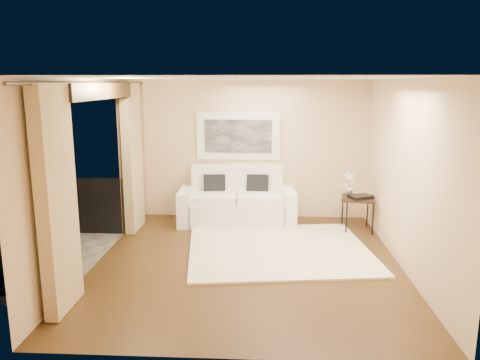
# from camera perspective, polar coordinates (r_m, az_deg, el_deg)

# --- Properties ---
(floor) EXTENTS (5.00, 5.00, 0.00)m
(floor) POSITION_cam_1_polar(r_m,az_deg,el_deg) (7.10, 0.86, -10.02)
(floor) COLOR #4D3316
(floor) RESTS_ON ground
(room_shell) EXTENTS (5.00, 6.40, 5.00)m
(room_shell) POSITION_cam_1_polar(r_m,az_deg,el_deg) (7.00, -17.07, 10.32)
(room_shell) COLOR white
(room_shell) RESTS_ON ground
(balcony) EXTENTS (1.81, 2.60, 1.17)m
(balcony) POSITION_cam_1_polar(r_m,az_deg,el_deg) (7.88, -24.15, -7.49)
(balcony) COLOR #605B56
(balcony) RESTS_ON ground
(curtains) EXTENTS (0.16, 4.80, 2.64)m
(curtains) POSITION_cam_1_polar(r_m,az_deg,el_deg) (7.12, -16.34, 0.77)
(curtains) COLOR tan
(curtains) RESTS_ON ground
(artwork) EXTENTS (1.62, 0.07, 0.92)m
(artwork) POSITION_cam_1_polar(r_m,az_deg,el_deg) (9.12, -0.21, 5.38)
(artwork) COLOR white
(artwork) RESTS_ON room_shell
(rug) EXTENTS (3.12, 2.81, 0.04)m
(rug) POSITION_cam_1_polar(r_m,az_deg,el_deg) (7.59, 4.75, -8.44)
(rug) COLOR #FFF3CD
(rug) RESTS_ON floor
(sofa) EXTENTS (2.24, 1.05, 1.06)m
(sofa) POSITION_cam_1_polar(r_m,az_deg,el_deg) (8.99, -0.36, -2.80)
(sofa) COLOR white
(sofa) RESTS_ON floor
(side_table) EXTENTS (0.67, 0.67, 0.63)m
(side_table) POSITION_cam_1_polar(r_m,az_deg,el_deg) (8.65, 14.19, -2.42)
(side_table) COLOR black
(side_table) RESTS_ON floor
(tray) EXTENTS (0.46, 0.41, 0.05)m
(tray) POSITION_cam_1_polar(r_m,az_deg,el_deg) (8.58, 14.46, -1.99)
(tray) COLOR black
(tray) RESTS_ON side_table
(orchid) EXTENTS (0.28, 0.25, 0.44)m
(orchid) POSITION_cam_1_polar(r_m,az_deg,el_deg) (8.73, 13.19, -0.37)
(orchid) COLOR white
(orchid) RESTS_ON side_table
(bistro_table) EXTENTS (0.77, 0.77, 0.79)m
(bistro_table) POSITION_cam_1_polar(r_m,az_deg,el_deg) (7.80, -24.87, -3.68)
(bistro_table) COLOR black
(bistro_table) RESTS_ON balcony
(balcony_chair_far) EXTENTS (0.47, 0.47, 0.92)m
(balcony_chair_far) POSITION_cam_1_polar(r_m,az_deg,el_deg) (8.35, -22.96, -3.79)
(balcony_chair_far) COLOR black
(balcony_chair_far) RESTS_ON balcony
(balcony_chair_near) EXTENTS (0.53, 0.54, 1.03)m
(balcony_chair_near) POSITION_cam_1_polar(r_m,az_deg,el_deg) (7.52, -22.43, -4.85)
(balcony_chair_near) COLOR black
(balcony_chair_near) RESTS_ON balcony
(ice_bucket) EXTENTS (0.18, 0.18, 0.20)m
(ice_bucket) POSITION_cam_1_polar(r_m,az_deg,el_deg) (7.92, -25.94, -2.21)
(ice_bucket) COLOR silver
(ice_bucket) RESTS_ON bistro_table
(candle) EXTENTS (0.06, 0.06, 0.07)m
(candle) POSITION_cam_1_polar(r_m,az_deg,el_deg) (7.87, -24.25, -2.63)
(candle) COLOR red
(candle) RESTS_ON bistro_table
(vase) EXTENTS (0.04, 0.04, 0.18)m
(vase) POSITION_cam_1_polar(r_m,az_deg,el_deg) (7.60, -25.69, -2.81)
(vase) COLOR silver
(vase) RESTS_ON bistro_table
(glass_a) EXTENTS (0.06, 0.06, 0.12)m
(glass_a) POSITION_cam_1_polar(r_m,az_deg,el_deg) (7.65, -24.66, -2.86)
(glass_a) COLOR white
(glass_a) RESTS_ON bistro_table
(glass_b) EXTENTS (0.06, 0.06, 0.12)m
(glass_b) POSITION_cam_1_polar(r_m,az_deg,el_deg) (7.70, -23.91, -2.70)
(glass_b) COLOR white
(glass_b) RESTS_ON bistro_table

